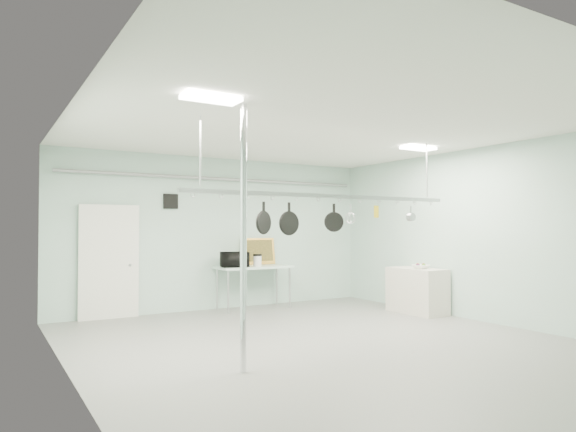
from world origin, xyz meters
TOP-DOWN VIEW (x-y plane):
  - floor at (0.00, 0.00)m, footprint 8.00×8.00m
  - ceiling at (0.00, 0.00)m, footprint 7.00×8.00m
  - back_wall at (0.00, 3.99)m, footprint 7.00×0.02m
  - right_wall at (3.49, 0.00)m, footprint 0.02×8.00m
  - door at (-2.30, 3.94)m, footprint 1.10×0.10m
  - wall_vent at (-1.10, 3.97)m, footprint 0.30×0.04m
  - conduit_pipe at (0.00, 3.90)m, footprint 6.60×0.07m
  - chrome_pole at (-1.70, -0.60)m, footprint 0.08×0.08m
  - prep_table at (0.60, 3.60)m, footprint 1.60×0.70m
  - side_cabinet at (3.15, 1.40)m, footprint 0.60×1.20m
  - pot_rack at (0.20, 0.30)m, footprint 4.80×0.06m
  - light_panel_left at (-2.20, -0.80)m, footprint 0.65×0.30m
  - light_panel_right at (2.40, 0.60)m, footprint 0.65×0.30m
  - microwave at (0.11, 3.52)m, footprint 0.64×0.51m
  - coffee_canister at (0.58, 3.41)m, footprint 0.20×0.20m
  - painting_large at (0.87, 3.90)m, footprint 0.78×0.14m
  - painting_small at (1.10, 3.90)m, footprint 0.30×0.09m
  - fruit_bowl at (3.11, 1.25)m, footprint 0.39×0.39m
  - skillet_left at (-0.94, 0.30)m, footprint 0.33×0.20m
  - skillet_mid at (-0.52, 0.30)m, footprint 0.36×0.09m
  - skillet_right at (0.29, 0.30)m, footprint 0.30×0.17m
  - whisk at (0.61, 0.30)m, footprint 0.20×0.20m
  - grater at (1.14, 0.30)m, footprint 0.09×0.05m
  - saucepan at (1.91, 0.30)m, footprint 0.15×0.11m
  - fruit_cluster at (3.11, 1.25)m, footprint 0.24×0.24m

SIDE VIEW (x-z plane):
  - floor at x=0.00m, z-range 0.00..0.00m
  - side_cabinet at x=3.15m, z-range 0.00..0.90m
  - prep_table at x=0.60m, z-range 0.38..1.28m
  - fruit_bowl at x=3.11m, z-range 0.90..0.98m
  - fruit_cluster at x=3.11m, z-range 0.94..1.03m
  - coffee_canister at x=0.58m, z-range 0.91..1.13m
  - painting_small at x=1.10m, z-range 0.90..1.16m
  - door at x=-2.30m, z-range -0.05..2.15m
  - microwave at x=0.11m, z-range 0.91..1.22m
  - painting_large at x=0.87m, z-range 0.90..1.49m
  - back_wall at x=0.00m, z-range 0.00..3.20m
  - right_wall at x=3.49m, z-range 0.00..3.20m
  - chrome_pole at x=-1.70m, z-range 0.00..3.20m
  - skillet_mid at x=-0.52m, z-range 1.61..2.09m
  - skillet_left at x=-0.94m, z-range 1.65..2.09m
  - skillet_right at x=0.29m, z-range 1.66..2.09m
  - whisk at x=0.61m, z-range 1.80..2.09m
  - saucepan at x=1.91m, z-range 1.83..2.09m
  - grater at x=1.14m, z-range 1.87..2.09m
  - pot_rack at x=0.20m, z-range 1.73..2.73m
  - wall_vent at x=-1.10m, z-range 2.10..2.40m
  - conduit_pipe at x=0.00m, z-range 2.71..2.79m
  - light_panel_left at x=-2.20m, z-range 3.14..3.19m
  - light_panel_right at x=2.40m, z-range 3.14..3.19m
  - ceiling at x=0.00m, z-range 3.18..3.20m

